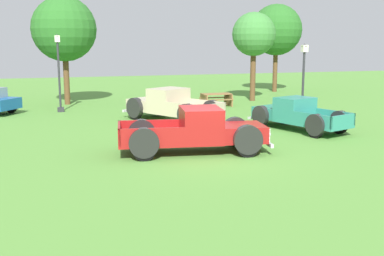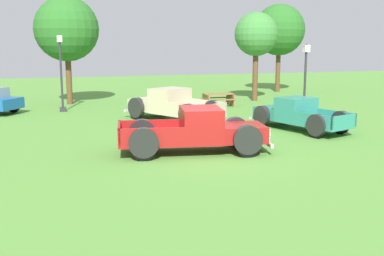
# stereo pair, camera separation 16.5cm
# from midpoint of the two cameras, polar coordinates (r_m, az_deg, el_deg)

# --- Properties ---
(ground_plane) EXTENTS (80.00, 80.00, 0.00)m
(ground_plane) POSITION_cam_midpoint_polar(r_m,az_deg,el_deg) (16.41, 1.90, -3.30)
(ground_plane) COLOR #548C38
(pickup_truck_foreground) EXTENTS (5.52, 2.76, 1.62)m
(pickup_truck_foreground) POSITION_cam_midpoint_polar(r_m,az_deg,el_deg) (16.63, 1.02, -0.40)
(pickup_truck_foreground) COLOR maroon
(pickup_truck_foreground) RESTS_ON ground_plane
(pickup_truck_behind_left) EXTENTS (4.36, 5.55, 1.63)m
(pickup_truck_behind_left) POSITION_cam_midpoint_polar(r_m,az_deg,el_deg) (23.58, -3.21, 2.79)
(pickup_truck_behind_left) COLOR #C6B793
(pickup_truck_behind_left) RESTS_ON ground_plane
(pickup_truck_behind_right) EXTENTS (3.14, 5.04, 1.45)m
(pickup_truck_behind_right) POSITION_cam_midpoint_polar(r_m,az_deg,el_deg) (21.66, 12.03, 1.68)
(pickup_truck_behind_right) COLOR #2D8475
(pickup_truck_behind_right) RESTS_ON ground_plane
(lamp_post_near) EXTENTS (0.36, 0.36, 4.33)m
(lamp_post_near) POSITION_cam_midpoint_polar(r_m,az_deg,el_deg) (27.47, -16.06, 6.60)
(lamp_post_near) COLOR #2D2D33
(lamp_post_near) RESTS_ON ground_plane
(lamp_post_far) EXTENTS (0.36, 0.36, 3.83)m
(lamp_post_far) POSITION_cam_midpoint_polar(r_m,az_deg,el_deg) (24.97, 13.20, 5.80)
(lamp_post_far) COLOR #2D2D33
(lamp_post_far) RESTS_ON ground_plane
(picnic_table) EXTENTS (1.85, 1.54, 0.78)m
(picnic_table) POSITION_cam_midpoint_polar(r_m,az_deg,el_deg) (29.09, 2.81, 3.67)
(picnic_table) COLOR olive
(picnic_table) RESTS_ON ground_plane
(oak_tree_east) EXTENTS (3.99, 3.99, 6.85)m
(oak_tree_east) POSITION_cam_midpoint_polar(r_m,az_deg,el_deg) (38.10, 10.10, 11.64)
(oak_tree_east) COLOR brown
(oak_tree_east) RESTS_ON ground_plane
(oak_tree_west) EXTENTS (2.89, 2.89, 5.87)m
(oak_tree_west) POSITION_cam_midpoint_polar(r_m,az_deg,el_deg) (31.82, 7.38, 11.18)
(oak_tree_west) COLOR brown
(oak_tree_west) RESTS_ON ground_plane
(oak_tree_center) EXTENTS (4.00, 4.00, 6.70)m
(oak_tree_center) POSITION_cam_midpoint_polar(r_m,az_deg,el_deg) (30.71, -15.45, 11.50)
(oak_tree_center) COLOR brown
(oak_tree_center) RESTS_ON ground_plane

